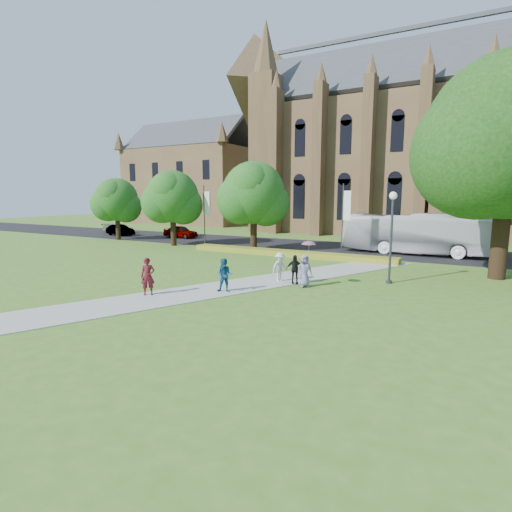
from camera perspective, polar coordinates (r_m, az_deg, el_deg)
The scene contains 23 objects.
ground at distance 21.27m, azimuth -5.44°, elevation -5.08°, with size 160.00×160.00×0.00m, color #456F21.
road at distance 39.15m, azimuth 11.34°, elevation 1.13°, with size 160.00×10.00×0.02m, color black.
footpath at distance 22.07m, azimuth -3.97°, elevation -4.49°, with size 3.20×30.00×0.04m, color #B2B2A8.
flower_hedge at distance 33.53m, azimuth 4.53°, elevation 0.40°, with size 18.00×1.40×0.45m, color gold.
cathedral at distance 57.32m, azimuth 28.12°, elevation 15.66°, with size 52.60×18.25×28.00m.
building_west at distance 74.77m, azimuth -8.93°, elevation 11.78°, with size 22.00×14.00×18.30m.
streetlamp at distance 23.95m, azimuth 18.81°, elevation 4.03°, with size 0.44×0.44×5.24m.
large_tree at distance 28.23m, azimuth 32.47°, elevation 14.12°, with size 9.60×9.60×13.20m.
street_tree_0 at distance 40.94m, azimuth -11.87°, elevation 8.27°, with size 5.20×5.20×7.50m.
street_tree_1 at distance 36.16m, azimuth -0.35°, elevation 8.97°, with size 5.60×5.60×8.05m.
street_tree_2 at distance 47.98m, azimuth -19.30°, elevation 7.59°, with size 4.80×4.80×6.95m.
banner_pole_0 at distance 33.65m, azimuth 12.44°, elevation 5.67°, with size 0.70×0.10×6.00m.
banner_pole_1 at distance 39.98m, azimuth -7.27°, elevation 6.25°, with size 0.70×0.10×6.00m.
tour_coach at distance 36.86m, azimuth 22.08°, elevation 2.95°, with size 2.93×12.53×3.49m, color silver.
car_0 at distance 48.29m, azimuth -10.73°, elevation 3.44°, with size 1.73×4.31×1.47m, color gray.
car_1 at distance 52.97m, azimuth -18.81°, elevation 3.51°, with size 1.42×4.08×1.34m, color gray.
car_2 at distance 56.93m, azimuth -19.05°, elevation 3.77°, with size 1.72×4.22×1.23m, color gray.
pedestrian_0 at distance 20.85m, azimuth -15.20°, elevation -2.83°, with size 0.70×0.46×1.91m, color #51121A.
pedestrian_1 at distance 20.83m, azimuth -4.49°, elevation -2.75°, with size 0.86×0.67×1.77m, color navy.
pedestrian_2 at distance 23.42m, azimuth 3.45°, elevation -1.56°, with size 1.09×0.63×1.69m, color silver.
pedestrian_3 at distance 22.87m, azimuth 5.54°, elevation -1.89°, with size 0.96×0.40×1.64m, color black.
pedestrian_4 at distance 22.16m, azimuth 6.94°, elevation -2.09°, with size 0.87×0.56×1.77m, color gray.
parasol at distance 22.00m, azimuth 7.53°, elevation 1.05°, with size 0.77×0.77×0.68m, color tan.
Camera 1 is at (11.73, -17.01, 5.05)m, focal length 28.00 mm.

